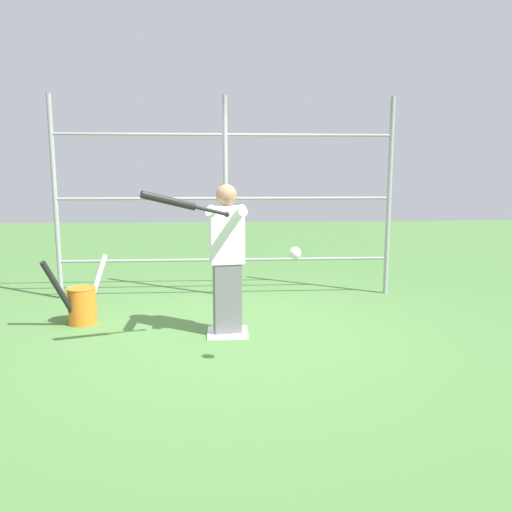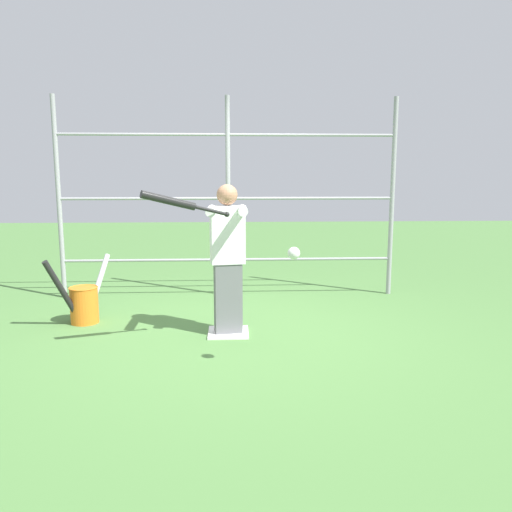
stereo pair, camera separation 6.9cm
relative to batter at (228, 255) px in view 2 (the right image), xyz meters
name	(u,v)px [view 2 (the right image)]	position (x,y,z in m)	size (l,w,h in m)	color
ground_plane	(228,333)	(0.00, -0.01, -0.80)	(24.00, 24.00, 0.00)	#4C7A3D
home_plate	(228,332)	(0.00, -0.01, -0.79)	(0.40, 0.40, 0.02)	white
fence_backstop	(228,198)	(0.00, -1.61, 0.47)	(4.32, 0.06, 2.54)	#939399
batter	(228,255)	(0.00, 0.00, 0.00)	(0.38, 0.54, 1.48)	slate
baseball_bat_swinging	(176,202)	(0.42, 0.59, 0.54)	(0.73, 0.40, 0.25)	black
softball_in_flight	(294,253)	(-0.51, 1.07, 0.18)	(0.10, 0.10, 0.10)	white
bat_bucket	(84,302)	(1.55, -0.47, -0.58)	(0.48, 0.93, 0.74)	orange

